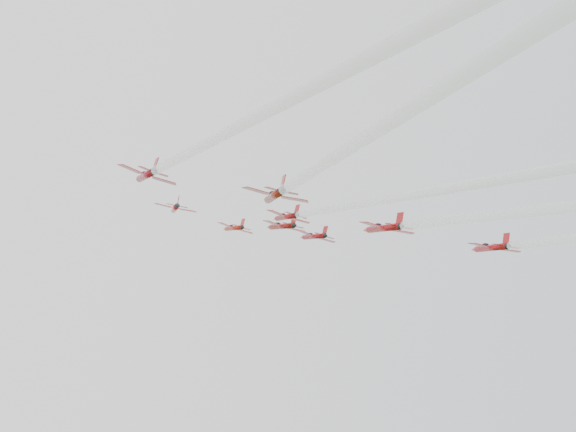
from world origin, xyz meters
name	(u,v)px	position (x,y,z in m)	size (l,w,h in m)	color
jet_lead	(234,228)	(-1.81, 27.55, 158.45)	(8.46, 11.26, 5.73)	#B21D10
jet_row2_left	(175,208)	(-17.98, 16.13, 153.36)	(8.48, 11.29, 5.75)	#AE1019
jet_row2_center	(282,226)	(2.17, 10.19, 150.71)	(9.22, 12.27, 6.25)	maroon
jet_row2_right	(314,236)	(11.28, 14.78, 152.76)	(8.86, 11.79, 6.00)	#A00F16
jet_center	(397,195)	(-2.21, -39.47, 128.50)	(8.44, 83.84, 38.20)	#9C0E11
jet_rear_farleft	(236,120)	(-30.04, -54.60, 121.75)	(9.54, 94.78, 43.18)	maroon
jet_rear_left	(461,143)	(-11.65, -66.05, 116.65)	(10.53, 104.68, 47.69)	maroon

